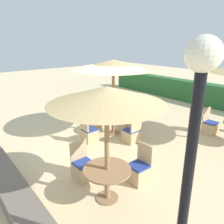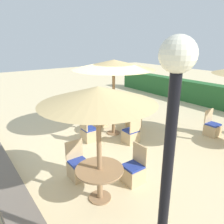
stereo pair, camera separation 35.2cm
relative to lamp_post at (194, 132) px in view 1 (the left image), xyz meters
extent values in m
plane|color=beige|center=(-4.46, 1.96, -2.35)|extent=(40.00, 40.00, 0.00)
cube|color=#28602D|center=(-4.46, 8.89, -1.78)|extent=(13.00, 0.70, 1.14)
cylinder|color=black|center=(0.00, 0.00, -0.85)|extent=(0.12, 0.12, 3.00)
sphere|color=silver|center=(0.00, 0.00, 0.79)|extent=(0.36, 0.36, 0.36)
cube|color=tan|center=(-2.35, 5.47, -2.15)|extent=(0.46, 0.46, 0.40)
cube|color=#233893|center=(-2.35, 5.47, -1.93)|extent=(0.42, 0.42, 0.05)
cube|color=tan|center=(-2.56, 5.47, -1.66)|extent=(0.04, 0.46, 0.48)
cylinder|color=#93704C|center=(-4.62, 2.75, -1.06)|extent=(0.10, 0.10, 2.58)
cone|color=tan|center=(-4.62, 2.75, 0.15)|extent=(2.79, 2.79, 0.32)
cylinder|color=#93704C|center=(-4.62, 2.75, -2.34)|extent=(0.48, 0.48, 0.03)
cylinder|color=#93704C|center=(-4.62, 2.75, -1.99)|extent=(0.12, 0.12, 0.72)
cylinder|color=#93704C|center=(-4.62, 2.75, -1.61)|extent=(1.09, 1.09, 0.04)
cube|color=tan|center=(-5.58, 2.79, -2.15)|extent=(0.46, 0.46, 0.40)
cube|color=#233893|center=(-5.58, 2.79, -1.93)|extent=(0.42, 0.42, 0.05)
cube|color=tan|center=(-5.79, 2.79, -1.66)|extent=(0.04, 0.46, 0.48)
cube|color=tan|center=(-3.68, 2.76, -2.15)|extent=(0.46, 0.46, 0.40)
cube|color=#233893|center=(-3.68, 2.76, -1.93)|extent=(0.42, 0.42, 0.05)
cube|color=tan|center=(-3.47, 2.76, -1.66)|extent=(0.04, 0.46, 0.48)
cube|color=tan|center=(-4.62, 1.72, -2.15)|extent=(0.46, 0.46, 0.40)
cube|color=#233893|center=(-4.62, 1.72, -1.93)|extent=(0.42, 0.42, 0.05)
cube|color=tan|center=(-4.62, 1.51, -1.66)|extent=(0.46, 0.04, 0.48)
cube|color=tan|center=(-4.66, 3.78, -2.15)|extent=(0.46, 0.46, 0.40)
cube|color=#233893|center=(-4.66, 3.78, -1.93)|extent=(0.42, 0.42, 0.05)
cube|color=tan|center=(-4.66, 3.99, -1.66)|extent=(0.46, 0.04, 0.48)
cylinder|color=#93704C|center=(-2.01, 0.41, -1.16)|extent=(0.10, 0.10, 2.39)
cone|color=tan|center=(-2.01, 0.41, -0.05)|extent=(2.24, 2.24, 0.32)
cylinder|color=#93704C|center=(-2.01, 0.41, -2.34)|extent=(0.48, 0.48, 0.03)
cylinder|color=#93704C|center=(-2.01, 0.41, -2.00)|extent=(0.12, 0.12, 0.70)
cylinder|color=#93704C|center=(-2.01, 0.41, -1.64)|extent=(1.01, 1.01, 0.04)
cube|color=tan|center=(-2.95, 0.42, -2.15)|extent=(0.46, 0.46, 0.40)
cube|color=#233893|center=(-2.95, 0.42, -1.93)|extent=(0.42, 0.42, 0.05)
cube|color=tan|center=(-3.16, 0.42, -1.66)|extent=(0.04, 0.46, 0.48)
cube|color=tan|center=(-2.02, 1.37, -2.15)|extent=(0.46, 0.46, 0.40)
cube|color=#233893|center=(-2.02, 1.37, -1.93)|extent=(0.42, 0.42, 0.05)
cube|color=tan|center=(-2.02, 1.58, -1.66)|extent=(0.46, 0.04, 0.48)
camera|label=1|loc=(1.08, -2.00, 0.91)|focal=35.00mm
camera|label=2|loc=(1.30, -1.72, 0.91)|focal=35.00mm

